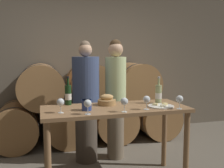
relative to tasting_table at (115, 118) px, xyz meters
The scene contains 15 objects.
stone_wall_back 2.26m from the tasting_table, 90.00° to the left, with size 10.00×0.12×3.20m.
barrel_stack 1.55m from the tasting_table, 90.00° to the left, with size 3.12×0.87×1.35m.
tasting_table is the anchor object (origin of this frame).
person_left 0.75m from the tasting_table, 106.34° to the left, with size 0.37×0.37×1.68m.
person_right 0.76m from the tasting_table, 73.22° to the left, with size 0.29×0.29×1.70m.
wine_bottle_red 0.63m from the tasting_table, 149.91° to the left, with size 0.08×0.08×0.34m.
wine_bottle_white 0.63m from the tasting_table, ahead, with size 0.08×0.08×0.33m.
blue_crock 0.40m from the tasting_table, 168.21° to the right, with size 0.11×0.11×0.11m.
bread_basket 0.25m from the tasting_table, 110.01° to the left, with size 0.21×0.21×0.13m.
cheese_plate 0.54m from the tasting_table, 13.10° to the right, with size 0.29×0.29×0.04m.
wine_glass_far_left 0.67m from the tasting_table, 169.08° to the right, with size 0.08×0.08×0.15m.
wine_glass_left 0.50m from the tasting_table, 144.56° to the right, with size 0.08×0.08×0.15m.
wine_glass_center 0.35m from the tasting_table, 84.25° to the right, with size 0.08×0.08×0.15m.
wine_glass_right 0.43m from the tasting_table, 35.00° to the right, with size 0.08×0.08×0.15m.
wine_glass_far_right 0.75m from the tasting_table, 23.01° to the right, with size 0.08×0.08×0.15m.
Camera 1 is at (-0.82, -2.80, 1.52)m, focal length 42.00 mm.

